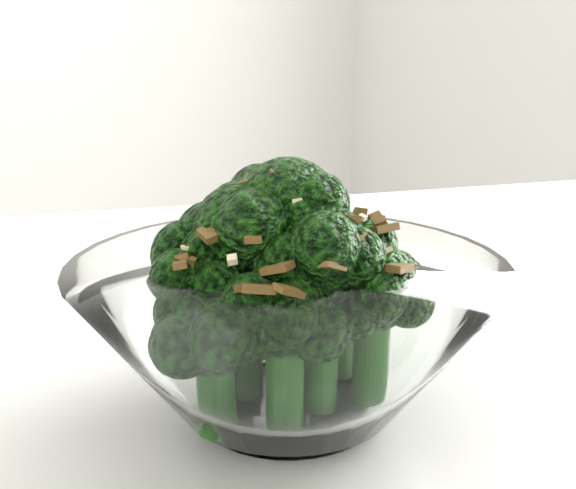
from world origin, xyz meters
TOP-DOWN VIEW (x-y plane):
  - table at (0.13, 0.12)m, footprint 1.41×1.18m
  - broccoli_dish at (0.12, 0.01)m, footprint 0.23×0.23m

SIDE VIEW (x-z plane):
  - table at x=0.13m, z-range 0.31..1.06m
  - broccoli_dish at x=0.12m, z-range 0.73..0.88m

